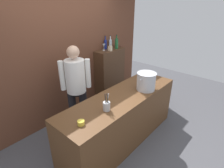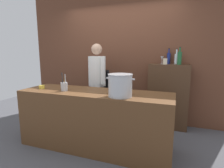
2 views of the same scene
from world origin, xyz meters
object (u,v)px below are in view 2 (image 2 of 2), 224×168
wine_bottle_cobalt (169,58)px  butter_jar (42,87)px  wine_glass_wide (162,58)px  wine_bottle_clear (176,59)px  utensil_crock (64,86)px  stockpot_large (120,85)px  spice_tin_cream (165,61)px  wine_bottle_green (180,58)px  chef (97,79)px

wine_bottle_cobalt → butter_jar: bearing=-144.5°
wine_glass_wide → butter_jar: bearing=-144.0°
wine_bottle_clear → wine_bottle_cobalt: wine_bottle_cobalt is taller
utensil_crock → stockpot_large: bearing=-4.0°
utensil_crock → wine_bottle_cobalt: (1.48, 1.40, 0.41)m
wine_bottle_clear → spice_tin_cream: (-0.20, -0.17, -0.05)m
utensil_crock → wine_bottle_green: size_ratio=0.89×
wine_bottle_clear → wine_glass_wide: 0.27m
chef → utensil_crock: 0.90m
chef → spice_tin_cream: 1.35m
stockpot_large → wine_bottle_cobalt: 1.60m
utensil_crock → wine_bottle_green: 2.12m
spice_tin_cream → chef: bearing=-165.7°
stockpot_large → wine_bottle_cobalt: (0.55, 1.46, 0.33)m
chef → spice_tin_cream: bearing=-130.9°
spice_tin_cream → wine_bottle_green: bearing=4.7°
utensil_crock → spice_tin_cream: spice_tin_cream is taller
spice_tin_cream → butter_jar: bearing=-147.7°
wine_glass_wide → wine_bottle_cobalt: bearing=27.4°
stockpot_large → wine_bottle_green: (0.74, 1.29, 0.34)m
stockpot_large → utensil_crock: size_ratio=1.36×
wine_bottle_green → wine_glass_wide: size_ratio=2.13×
chef → utensil_crock: bearing=114.3°
wine_bottle_cobalt → spice_tin_cream: wine_bottle_cobalt is taller
wine_bottle_clear → spice_tin_cream: size_ratio=2.59×
stockpot_large → wine_bottle_cobalt: bearing=69.5°
wine_bottle_green → wine_bottle_cobalt: 0.26m
stockpot_large → butter_jar: (-1.38, 0.08, -0.12)m
wine_bottle_green → spice_tin_cream: (-0.25, -0.02, -0.07)m
stockpot_large → utensil_crock: bearing=176.0°
wine_bottle_green → wine_bottle_clear: 0.16m
stockpot_large → wine_bottle_cobalt: size_ratio=1.28×
wine_bottle_cobalt → wine_bottle_clear: bearing=-10.6°
wine_bottle_green → wine_bottle_cobalt: wine_bottle_green is taller
utensil_crock → wine_bottle_clear: bearing=40.2°
utensil_crock → wine_bottle_cobalt: size_ratio=0.94×
butter_jar → wine_glass_wide: 2.28m
wine_bottle_green → wine_glass_wide: (-0.32, 0.11, -0.02)m
wine_bottle_green → utensil_crock: bearing=-143.8°
stockpot_large → wine_bottle_green: wine_bottle_green is taller
utensil_crock → wine_bottle_cobalt: wine_bottle_cobalt is taller
utensil_crock → wine_glass_wide: (1.36, 1.34, 0.40)m
wine_bottle_green → wine_bottle_clear: bearing=110.4°
utensil_crock → butter_jar: 0.45m
wine_bottle_clear → wine_glass_wide: bearing=-172.4°
utensil_crock → wine_glass_wide: wine_glass_wide is taller
wine_bottle_clear → chef: bearing=-161.6°
chef → butter_jar: chef is taller
wine_bottle_clear → wine_glass_wide: (-0.26, -0.04, -0.00)m
wine_glass_wide → stockpot_large: bearing=-106.9°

